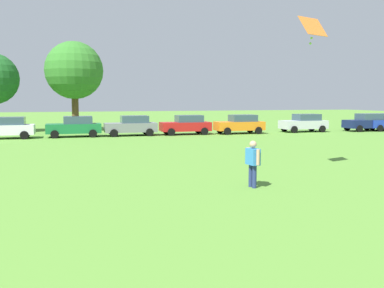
% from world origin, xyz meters
% --- Properties ---
extents(ground_plane, '(160.00, 160.00, 0.00)m').
position_xyz_m(ground_plane, '(0.00, 30.00, 0.00)').
color(ground_plane, '#568C33').
extents(adult_bystander, '(0.36, 0.77, 1.63)m').
position_xyz_m(adult_bystander, '(6.06, 15.01, 0.97)').
color(adult_bystander, navy).
rests_on(adult_bystander, ground).
extents(kite, '(1.39, 0.97, 1.14)m').
position_xyz_m(kite, '(9.72, 17.36, 5.97)').
color(kite, orange).
extents(parked_car_white_0, '(4.30, 2.02, 1.68)m').
position_xyz_m(parked_car_white_0, '(-4.70, 37.04, 0.86)').
color(parked_car_white_0, white).
rests_on(parked_car_white_0, ground).
extents(parked_car_green_1, '(4.30, 2.02, 1.68)m').
position_xyz_m(parked_car_green_1, '(0.43, 37.19, 0.86)').
color(parked_car_green_1, '#196B38').
rests_on(parked_car_green_1, ground).
extents(parked_car_gray_2, '(4.30, 2.02, 1.68)m').
position_xyz_m(parked_car_gray_2, '(5.01, 37.07, 0.86)').
color(parked_car_gray_2, slate).
rests_on(parked_car_gray_2, ground).
extents(parked_car_red_3, '(4.30, 2.02, 1.68)m').
position_xyz_m(parked_car_red_3, '(9.74, 36.91, 0.86)').
color(parked_car_red_3, red).
rests_on(parked_car_red_3, ground).
extents(parked_car_orange_4, '(4.30, 2.02, 1.68)m').
position_xyz_m(parked_car_orange_4, '(14.59, 36.48, 0.86)').
color(parked_car_orange_4, orange).
rests_on(parked_car_orange_4, ground).
extents(parked_car_silver_5, '(4.30, 2.02, 1.68)m').
position_xyz_m(parked_car_silver_5, '(21.14, 36.66, 0.86)').
color(parked_car_silver_5, silver).
rests_on(parked_car_silver_5, ground).
extents(parked_car_navy_6, '(4.30, 2.02, 1.68)m').
position_xyz_m(parked_car_navy_6, '(27.60, 35.97, 0.86)').
color(parked_car_navy_6, '#141E4C').
rests_on(parked_car_navy_6, ground).
extents(tree_far_right, '(5.48, 5.48, 8.54)m').
position_xyz_m(tree_far_right, '(0.59, 43.96, 5.77)').
color(tree_far_right, brown).
rests_on(tree_far_right, ground).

